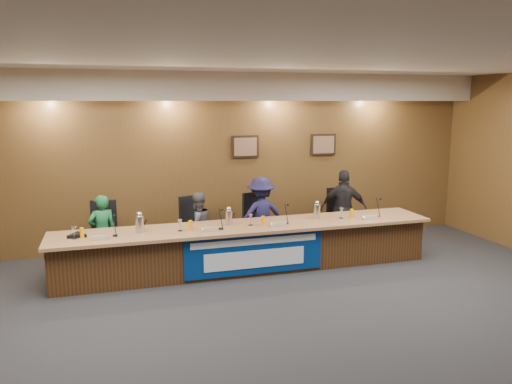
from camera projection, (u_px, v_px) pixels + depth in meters
floor at (303, 334)px, 5.88m from camera, size 10.00×10.00×0.00m
ceiling at (308, 53)px, 5.30m from camera, size 10.00×8.00×0.04m
wall_back at (224, 160)px, 9.36m from camera, size 10.00×0.04×3.20m
soffit at (227, 87)px, 8.88m from camera, size 10.00×0.50×0.50m
dais_body at (248, 248)px, 8.07m from camera, size 6.00×0.80×0.70m
dais_top at (248, 226)px, 7.96m from camera, size 6.10×0.95×0.05m
banner at (255, 254)px, 7.68m from camera, size 2.20×0.02×0.65m
banner_text_upper at (255, 242)px, 7.63m from camera, size 2.00×0.01×0.10m
banner_text_lower at (255, 259)px, 7.68m from camera, size 1.60×0.01×0.28m
wall_photo_left at (245, 147)px, 9.40m from camera, size 0.52×0.04×0.42m
wall_photo_right at (323, 145)px, 9.85m from camera, size 0.52×0.04×0.42m
panelist_a at (102, 232)px, 8.06m from camera, size 0.50×0.39×1.22m
panelist_b at (198, 226)px, 8.50m from camera, size 0.69×0.62×1.18m
panelist_c at (261, 216)px, 8.80m from camera, size 0.93×0.57×1.40m
panelist_d at (344, 209)px, 9.25m from camera, size 0.92×0.66×1.45m
office_chair_a at (103, 238)px, 8.17m from camera, size 0.54×0.54×0.08m
office_chair_b at (197, 231)px, 8.61m from camera, size 0.61×0.61×0.08m
office_chair_c at (259, 227)px, 8.93m from camera, size 0.59×0.59×0.08m
office_chair_d at (341, 221)px, 9.39m from camera, size 0.52×0.52×0.08m
nameplate_a at (100, 237)px, 7.07m from camera, size 0.24×0.08×0.10m
microphone_a at (115, 236)px, 7.29m from camera, size 0.07×0.07×0.02m
juice_glass_a at (82, 233)px, 7.19m from camera, size 0.06×0.06×0.15m
water_glass_a at (74, 233)px, 7.13m from camera, size 0.08×0.08×0.18m
nameplate_b at (211, 229)px, 7.53m from camera, size 0.24×0.08×0.10m
microphone_b at (221, 229)px, 7.69m from camera, size 0.07×0.07×0.02m
juice_glass_b at (190, 225)px, 7.63m from camera, size 0.06×0.06×0.15m
water_glass_b at (180, 225)px, 7.56m from camera, size 0.08×0.08×0.18m
nameplate_c at (279, 224)px, 7.84m from camera, size 0.24×0.08×0.10m
microphone_c at (286, 223)px, 8.04m from camera, size 0.07×0.07×0.02m
juice_glass_c at (263, 221)px, 7.92m from camera, size 0.06×0.06×0.15m
water_glass_c at (250, 220)px, 7.91m from camera, size 0.08×0.08×0.18m
nameplate_d at (371, 217)px, 8.31m from camera, size 0.24×0.08×0.10m
microphone_d at (377, 216)px, 8.52m from camera, size 0.07×0.07×0.02m
juice_glass_d at (352, 213)px, 8.43m from camera, size 0.06×0.06×0.15m
water_glass_d at (341, 213)px, 8.38m from camera, size 0.08×0.08×0.18m
carafe_left at (140, 224)px, 7.47m from camera, size 0.13×0.13×0.25m
carafe_mid at (229, 218)px, 7.94m from camera, size 0.12×0.12×0.24m
carafe_right at (317, 212)px, 8.36m from camera, size 0.12×0.12×0.25m
speakerphone at (77, 235)px, 7.25m from camera, size 0.32×0.32×0.05m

